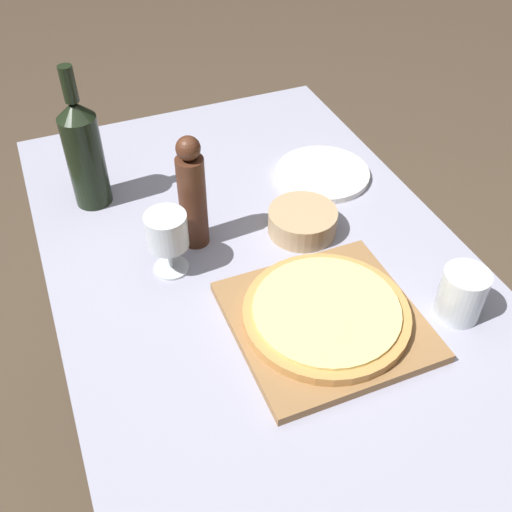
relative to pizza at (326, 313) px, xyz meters
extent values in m
plane|color=#4C3D2D|center=(-0.04, 0.18, -0.80)|extent=(12.00, 12.00, 0.00)
cube|color=#9393A8|center=(-0.04, 0.18, -0.04)|extent=(0.79, 1.27, 0.03)
cylinder|color=brown|center=(-0.38, 0.76, -0.43)|extent=(0.06, 0.06, 0.74)
cylinder|color=brown|center=(0.30, 0.76, -0.43)|extent=(0.06, 0.06, 0.74)
cube|color=olive|center=(0.00, 0.00, -0.02)|extent=(0.32, 0.31, 0.02)
cylinder|color=#C68947|center=(0.00, 0.00, 0.00)|extent=(0.29, 0.29, 0.02)
cylinder|color=#EAD67A|center=(0.00, 0.00, 0.01)|extent=(0.25, 0.25, 0.01)
cylinder|color=black|center=(-0.30, 0.51, 0.07)|extent=(0.08, 0.08, 0.20)
cone|color=black|center=(-0.30, 0.51, 0.19)|extent=(0.08, 0.08, 0.03)
cylinder|color=black|center=(-0.30, 0.51, 0.24)|extent=(0.03, 0.03, 0.07)
cylinder|color=#4C2819|center=(-0.14, 0.30, 0.07)|extent=(0.05, 0.05, 0.20)
sphere|color=#4C2819|center=(-0.14, 0.30, 0.19)|extent=(0.05, 0.05, 0.05)
cylinder|color=silver|center=(-0.21, 0.24, -0.03)|extent=(0.07, 0.07, 0.00)
cylinder|color=silver|center=(-0.21, 0.24, 0.00)|extent=(0.01, 0.01, 0.06)
cylinder|color=silver|center=(-0.21, 0.24, 0.07)|extent=(0.08, 0.08, 0.07)
cylinder|color=tan|center=(0.07, 0.24, 0.00)|extent=(0.14, 0.14, 0.05)
cylinder|color=silver|center=(0.23, -0.06, 0.02)|extent=(0.08, 0.08, 0.10)
cylinder|color=silver|center=(0.20, 0.40, -0.02)|extent=(0.21, 0.21, 0.01)
camera|label=1|loc=(-0.37, -0.59, 0.77)|focal=42.00mm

